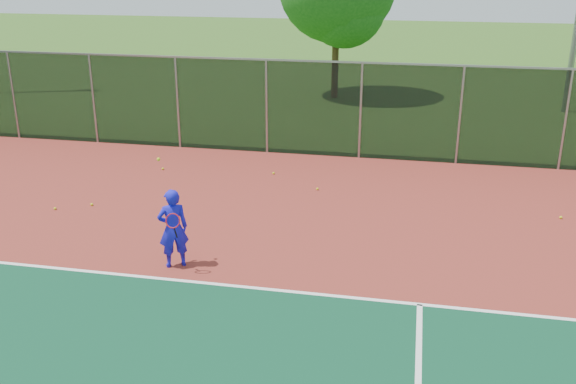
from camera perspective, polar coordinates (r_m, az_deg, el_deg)
name	(u,v)px	position (r m, az deg, el deg)	size (l,w,h in m)	color
court_apron	(303,322)	(11.45, 1.33, -11.51)	(30.00, 20.00, 0.02)	maroon
fence_back	(361,110)	(20.17, 6.48, 7.27)	(30.00, 0.06, 3.03)	black
tennis_player	(173,228)	(13.21, -10.18, -3.18)	(0.73, 0.74, 2.29)	#1815CB
practice_ball_1	(274,173)	(18.83, -1.30, 1.69)	(0.07, 0.07, 0.07)	#CAD118
practice_ball_2	(92,204)	(17.20, -17.05, -1.07)	(0.07, 0.07, 0.07)	#CAD118
practice_ball_4	(55,208)	(17.22, -20.00, -1.38)	(0.07, 0.07, 0.07)	#CAD118
practice_ball_5	(561,217)	(16.99, 23.09, -2.09)	(0.07, 0.07, 0.07)	#CAD118
practice_ball_6	(317,189)	(17.56, 2.63, 0.28)	(0.07, 0.07, 0.07)	#CAD118
practice_ball_8	(163,169)	(19.59, -11.07, 2.05)	(0.07, 0.07, 0.07)	#CAD118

